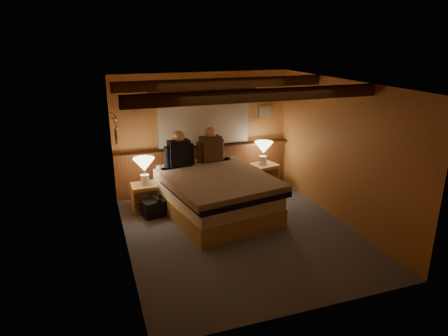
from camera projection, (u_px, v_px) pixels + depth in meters
name	position (u px, v px, depth m)	size (l,w,h in m)	color
floor	(240.00, 232.00, 6.54)	(4.20, 4.20, 0.00)	#4A4E58
ceiling	(242.00, 84.00, 5.79)	(4.20, 4.20, 0.00)	#BB7E46
wall_back	(203.00, 133.00, 8.05)	(3.60, 3.60, 0.00)	#D2964B
wall_left	(122.00, 175.00, 5.61)	(4.20, 4.20, 0.00)	#D2964B
wall_right	(340.00, 152.00, 6.72)	(4.20, 4.20, 0.00)	#D2964B
wall_front	(312.00, 218.00, 4.28)	(3.60, 3.60, 0.00)	#D2964B
wainscot	(205.00, 167.00, 8.21)	(3.60, 0.23, 0.94)	brown
curtain_window	(204.00, 118.00, 7.88)	(2.18, 0.09, 1.11)	#462A11
ceiling_beams	(238.00, 89.00, 5.95)	(3.60, 1.65, 0.16)	#462A11
coat_rail	(116.00, 120.00, 6.90)	(0.05, 0.55, 0.24)	silver
framed_print	(265.00, 112.00, 8.34)	(0.30, 0.04, 0.25)	tan
bed	(216.00, 194.00, 7.09)	(2.00, 2.43, 0.74)	tan
nightstand_left	(145.00, 197.00, 7.30)	(0.46, 0.42, 0.50)	tan
nightstand_right	(264.00, 176.00, 8.34)	(0.57, 0.53, 0.54)	tan
lamp_left	(144.00, 166.00, 7.11)	(0.38, 0.38, 0.50)	white
lamp_right	(264.00, 149.00, 8.10)	(0.37, 0.37, 0.49)	white
person_left	(179.00, 151.00, 7.40)	(0.58, 0.28, 0.71)	black
person_right	(211.00, 147.00, 7.69)	(0.58, 0.29, 0.71)	#4D311E
duffel_bag	(156.00, 207.00, 7.13)	(0.56, 0.42, 0.36)	black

